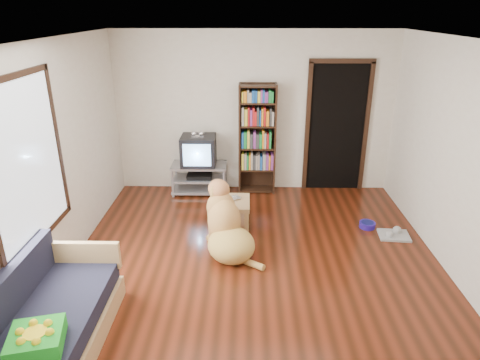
{
  "coord_description": "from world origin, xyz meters",
  "views": [
    {
      "loc": [
        -0.11,
        -4.34,
        2.89
      ],
      "look_at": [
        -0.2,
        0.58,
        0.9
      ],
      "focal_mm": 32.0,
      "sensor_mm": 36.0,
      "label": 1
    }
  ],
  "objects_px": {
    "crt_tv": "(199,150)",
    "coffee_table": "(230,209)",
    "sofa": "(46,329)",
    "grey_rag": "(394,235)",
    "green_cushion": "(36,339)",
    "laptop": "(230,201)",
    "dog": "(226,228)",
    "dog_bowl": "(367,225)",
    "bookshelf": "(257,134)",
    "tv_stand": "(200,177)"
  },
  "relations": [
    {
      "from": "crt_tv",
      "to": "coffee_table",
      "type": "relative_size",
      "value": 1.05
    },
    {
      "from": "sofa",
      "to": "grey_rag",
      "type": "bearing_deg",
      "value": 30.04
    },
    {
      "from": "green_cushion",
      "to": "laptop",
      "type": "distance_m",
      "value": 3.1
    },
    {
      "from": "dog",
      "to": "dog_bowl",
      "type": "bearing_deg",
      "value": 18.89
    },
    {
      "from": "sofa",
      "to": "coffee_table",
      "type": "relative_size",
      "value": 3.27
    },
    {
      "from": "dog",
      "to": "coffee_table",
      "type": "bearing_deg",
      "value": 88.61
    },
    {
      "from": "green_cushion",
      "to": "dog",
      "type": "xyz_separation_m",
      "value": [
        1.39,
        2.12,
        -0.15
      ]
    },
    {
      "from": "dog_bowl",
      "to": "grey_rag",
      "type": "xyz_separation_m",
      "value": [
        0.3,
        -0.25,
        -0.03
      ]
    },
    {
      "from": "green_cushion",
      "to": "bookshelf",
      "type": "distance_m",
      "value": 4.5
    },
    {
      "from": "bookshelf",
      "to": "tv_stand",
      "type": "bearing_deg",
      "value": -174.37
    },
    {
      "from": "laptop",
      "to": "dog",
      "type": "relative_size",
      "value": 0.34
    },
    {
      "from": "bookshelf",
      "to": "sofa",
      "type": "bearing_deg",
      "value": -117.32
    },
    {
      "from": "grey_rag",
      "to": "crt_tv",
      "type": "bearing_deg",
      "value": 152.21
    },
    {
      "from": "dog_bowl",
      "to": "bookshelf",
      "type": "distance_m",
      "value": 2.23
    },
    {
      "from": "crt_tv",
      "to": "sofa",
      "type": "bearing_deg",
      "value": -104.93
    },
    {
      "from": "crt_tv",
      "to": "green_cushion",
      "type": "bearing_deg",
      "value": -101.95
    },
    {
      "from": "green_cushion",
      "to": "dog_bowl",
      "type": "xyz_separation_m",
      "value": [
        3.35,
        2.79,
        -0.45
      ]
    },
    {
      "from": "crt_tv",
      "to": "dog",
      "type": "height_order",
      "value": "crt_tv"
    },
    {
      "from": "bookshelf",
      "to": "dog",
      "type": "relative_size",
      "value": 1.75
    },
    {
      "from": "laptop",
      "to": "dog",
      "type": "height_order",
      "value": "dog"
    },
    {
      "from": "grey_rag",
      "to": "dog",
      "type": "height_order",
      "value": "dog"
    },
    {
      "from": "bookshelf",
      "to": "dog_bowl",
      "type": "bearing_deg",
      "value": -39.95
    },
    {
      "from": "sofa",
      "to": "crt_tv",
      "type": "bearing_deg",
      "value": 75.07
    },
    {
      "from": "sofa",
      "to": "dog",
      "type": "height_order",
      "value": "dog"
    },
    {
      "from": "grey_rag",
      "to": "coffee_table",
      "type": "distance_m",
      "value": 2.27
    },
    {
      "from": "laptop",
      "to": "crt_tv",
      "type": "bearing_deg",
      "value": 83.79
    },
    {
      "from": "dog_bowl",
      "to": "dog",
      "type": "height_order",
      "value": "dog"
    },
    {
      "from": "green_cushion",
      "to": "crt_tv",
      "type": "xyz_separation_m",
      "value": [
        0.85,
        4.02,
        0.26
      ]
    },
    {
      "from": "crt_tv",
      "to": "coffee_table",
      "type": "xyz_separation_m",
      "value": [
        0.55,
        -1.23,
        -0.46
      ]
    },
    {
      "from": "dog_bowl",
      "to": "dog",
      "type": "relative_size",
      "value": 0.21
    },
    {
      "from": "crt_tv",
      "to": "dog",
      "type": "relative_size",
      "value": 0.56
    },
    {
      "from": "coffee_table",
      "to": "dog",
      "type": "height_order",
      "value": "dog"
    },
    {
      "from": "laptop",
      "to": "sofa",
      "type": "relative_size",
      "value": 0.2
    },
    {
      "from": "green_cushion",
      "to": "tv_stand",
      "type": "distance_m",
      "value": 4.09
    },
    {
      "from": "tv_stand",
      "to": "dog",
      "type": "relative_size",
      "value": 0.87
    },
    {
      "from": "crt_tv",
      "to": "bookshelf",
      "type": "xyz_separation_m",
      "value": [
        0.95,
        0.07,
        0.26
      ]
    },
    {
      "from": "green_cushion",
      "to": "coffee_table",
      "type": "height_order",
      "value": "green_cushion"
    },
    {
      "from": "coffee_table",
      "to": "crt_tv",
      "type": "bearing_deg",
      "value": 114.22
    },
    {
      "from": "tv_stand",
      "to": "sofa",
      "type": "relative_size",
      "value": 0.5
    },
    {
      "from": "dog_bowl",
      "to": "bookshelf",
      "type": "height_order",
      "value": "bookshelf"
    },
    {
      "from": "laptop",
      "to": "tv_stand",
      "type": "height_order",
      "value": "tv_stand"
    },
    {
      "from": "dog_bowl",
      "to": "green_cushion",
      "type": "bearing_deg",
      "value": -140.13
    },
    {
      "from": "green_cushion",
      "to": "grey_rag",
      "type": "height_order",
      "value": "green_cushion"
    },
    {
      "from": "tv_stand",
      "to": "sofa",
      "type": "xyz_separation_m",
      "value": [
        -0.97,
        -3.63,
        -0.01
      ]
    },
    {
      "from": "coffee_table",
      "to": "grey_rag",
      "type": "bearing_deg",
      "value": -6.26
    },
    {
      "from": "bookshelf",
      "to": "laptop",
      "type": "bearing_deg",
      "value": -106.69
    },
    {
      "from": "laptop",
      "to": "dog_bowl",
      "type": "height_order",
      "value": "laptop"
    },
    {
      "from": "laptop",
      "to": "dog",
      "type": "distance_m",
      "value": 0.64
    },
    {
      "from": "grey_rag",
      "to": "sofa",
      "type": "bearing_deg",
      "value": -149.96
    },
    {
      "from": "crt_tv",
      "to": "dog",
      "type": "distance_m",
      "value": 2.01
    }
  ]
}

